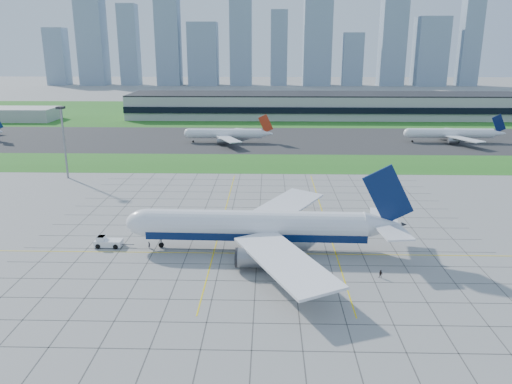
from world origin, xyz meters
TOP-DOWN VIEW (x-y plane):
  - ground at (0.00, 0.00)m, footprint 1400.00×1400.00m
  - grass_median at (0.00, 90.00)m, footprint 700.00×35.00m
  - asphalt_taxiway at (0.00, 145.00)m, footprint 700.00×75.00m
  - grass_far at (0.00, 255.00)m, footprint 700.00×145.00m
  - apron_markings at (0.43, 11.09)m, footprint 120.00×130.00m
  - terminal at (40.00, 229.87)m, footprint 260.00×43.00m
  - service_block at (-160.00, 210.00)m, footprint 50.00×25.00m
  - light_mast at (-70.00, 65.00)m, footprint 2.50×2.50m
  - city_skyline at (-8.71, 520.00)m, footprint 523.00×32.40m
  - airliner at (0.14, 0.51)m, footprint 65.90×66.75m
  - pushback_tug at (-35.56, 1.25)m, footprint 9.29×3.40m
  - crew_near at (-25.42, 0.48)m, footprint 0.55×0.68m
  - crew_far at (25.54, -13.96)m, footprint 1.05×0.98m
  - distant_jet_1 at (-18.46, 135.65)m, footprint 41.61×42.66m
  - distant_jet_2 at (92.84, 139.19)m, footprint 47.33×42.66m

SIDE VIEW (x-z plane):
  - ground at x=0.00m, z-range 0.00..0.00m
  - apron_markings at x=0.43m, z-range 0.00..0.03m
  - grass_median at x=0.00m, z-range 0.00..0.04m
  - grass_far at x=0.00m, z-range 0.00..0.04m
  - asphalt_taxiway at x=0.00m, z-range 0.01..0.05m
  - crew_near at x=-25.42m, z-range 0.00..1.62m
  - crew_far at x=25.54m, z-range 0.00..1.73m
  - pushback_tug at x=-35.56m, z-range -0.14..2.43m
  - service_block at x=-160.00m, z-range 0.00..8.00m
  - distant_jet_1 at x=-18.46m, z-range -2.55..11.52m
  - distant_jet_2 at x=92.84m, z-range -2.55..11.53m
  - airliner at x=0.14m, z-range -4.70..16.04m
  - terminal at x=40.00m, z-range -0.01..15.79m
  - light_mast at x=-70.00m, z-range 3.38..28.98m
  - city_skyline at x=-8.71m, z-range -20.91..139.09m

